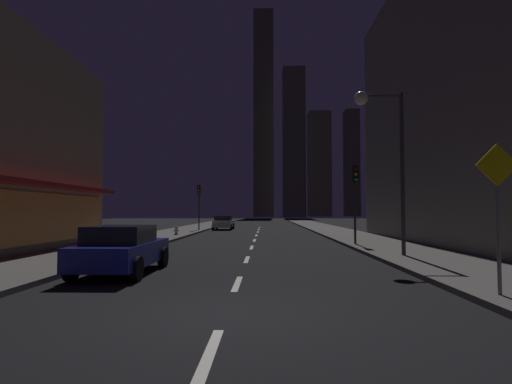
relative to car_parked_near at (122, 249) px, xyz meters
The scene contains 16 objects.
ground_plane 27.46m from the car_parked_near, 82.46° to the left, with size 78.00×136.00×0.10m, color black.
sidewalk_right 29.21m from the car_parked_near, 68.72° to the left, with size 4.00×76.00×0.15m, color #605E59.
sidewalk_left 27.43m from the car_parked_near, 97.12° to the left, with size 4.00×76.00×0.15m, color #605E59.
lane_marking_center 14.48m from the car_parked_near, 75.59° to the left, with size 0.16×43.80×0.01m.
building_apartment_right 22.55m from the car_parked_near, 31.77° to the left, with size 11.00×20.00×16.37m, color slate.
skyscraper_distant_tall 133.16m from the car_parked_near, 88.42° to the left, with size 6.95×6.10×72.75m, color brown.
skyscraper_distant_mid 115.41m from the car_parked_near, 83.37° to the left, with size 6.84×6.12×46.44m, color brown.
skyscraper_distant_short 141.48m from the car_parked_near, 80.05° to the left, with size 8.16×8.01×38.83m, color brown.
skyscraper_distant_slender 148.20m from the car_parked_near, 75.36° to the left, with size 5.25×6.71×40.63m, color brown.
car_parked_near is the anchor object (origin of this frame).
car_parked_far 29.09m from the car_parked_near, 90.00° to the left, with size 1.98×4.24×1.45m.
fire_hydrant_far_left 17.78m from the car_parked_near, 97.43° to the left, with size 0.42×0.30×0.65m.
traffic_light_near_right 13.33m from the car_parked_near, 46.00° to the left, with size 0.32×0.48×4.20m.
traffic_light_far_left 25.38m from the car_parked_near, 94.31° to the left, with size 0.32×0.48×4.20m.
street_lamp_right 10.77m from the car_parked_near, 24.40° to the left, with size 1.96×0.56×6.58m.
pedestrian_crossing_sign 9.94m from the car_parked_near, 21.10° to the right, with size 0.91×0.08×3.15m.
Camera 1 is at (0.74, -7.31, 1.88)m, focal length 28.29 mm.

